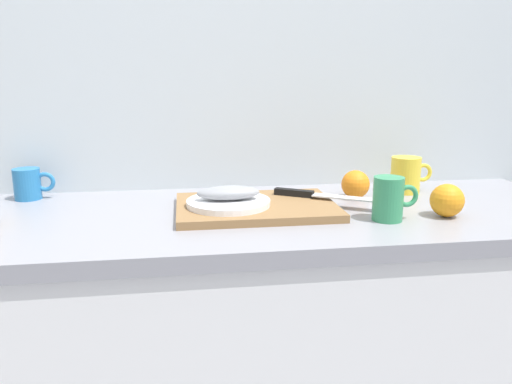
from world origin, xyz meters
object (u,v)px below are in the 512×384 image
Objects in this scene: cutting_board at (256,207)px; fish_fillet at (228,193)px; white_plate at (229,203)px; coffee_mug_2 at (406,175)px; coffee_mug_1 at (389,199)px; coffee_mug_0 at (29,184)px; chef_knife at (313,194)px.

fish_fillet is at bearing -169.18° from cutting_board.
coffee_mug_2 is at bearing 15.71° from white_plate.
cutting_board is 3.62× the size of coffee_mug_1.
white_plate is 1.89× the size of coffee_mug_1.
coffee_mug_0 is 0.99m from coffee_mug_1.
fish_fillet is at bearing -136.53° from chef_knife.
coffee_mug_1 is at bearing -20.72° from coffee_mug_0.
coffee_mug_2 is at bearing 58.20° from coffee_mug_1.
coffee_mug_0 reaches higher than fish_fillet.
white_plate is at bearing 0.00° from fish_fillet.
chef_knife is at bearing -161.89° from coffee_mug_2.
chef_knife is at bearing 13.11° from cutting_board.
cutting_board is at bearing 10.82° from fish_fillet.
coffee_mug_2 is (0.17, 0.27, 0.00)m from coffee_mug_1.
chef_knife is (0.23, 0.05, 0.00)m from white_plate.
white_plate is at bearing 162.56° from coffee_mug_1.
coffee_mug_2 is at bearing 49.18° from chef_knife.
coffee_mug_2 is (0.31, 0.10, 0.03)m from chef_knife.
fish_fillet is 0.59m from coffee_mug_0.
white_plate is at bearing -22.92° from coffee_mug_0.
coffee_mug_2 is (0.48, 0.14, 0.04)m from cutting_board.
coffee_mug_0 is at bearing 157.08° from fish_fillet.
coffee_mug_0 reaches higher than cutting_board.
coffee_mug_1 reaches higher than white_plate.
coffee_mug_1 is 0.89× the size of coffee_mug_2.
coffee_mug_2 reaches higher than chef_knife.
cutting_board is 0.08m from white_plate.
white_plate is 0.24m from chef_knife.
chef_knife is at bearing 12.40° from white_plate.
cutting_board is 1.56× the size of chef_knife.
white_plate is 1.68× the size of coffee_mug_2.
white_plate is 0.59m from coffee_mug_0.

